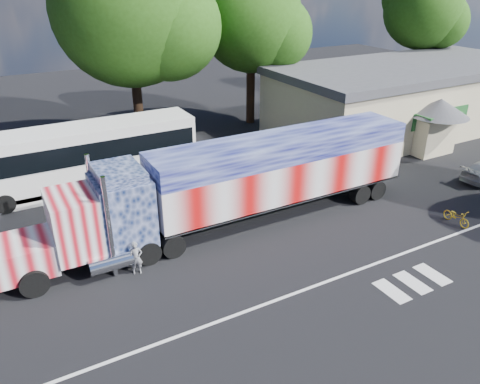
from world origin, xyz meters
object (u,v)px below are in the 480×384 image
tree_far_ne (424,10)px  bicycle (457,217)px  woman (136,258)px  semi_truck (237,182)px  tree_ne_a (253,21)px  coach_bus (87,156)px  tree_n_mid (132,9)px

tree_far_ne → bicycle: bearing=-132.3°
woman → bicycle: 16.23m
semi_truck → woman: size_ratio=14.30×
woman → tree_far_ne: size_ratio=0.13×
semi_truck → tree_ne_a: size_ratio=1.76×
semi_truck → coach_bus: semi_truck is taller
bicycle → tree_ne_a: (-0.20, 20.59, 7.85)m
woman → tree_n_mid: bearing=82.3°
bicycle → tree_n_mid: size_ratio=0.11×
tree_ne_a → tree_far_ne: size_ratio=1.02×
tree_n_mid → coach_bus: bearing=-131.0°
coach_bus → woman: (-0.35, -10.16, -1.18)m
bicycle → tree_ne_a: size_ratio=0.13×
tree_ne_a → tree_n_mid: 9.92m
coach_bus → bicycle: bearing=-42.0°
tree_n_mid → tree_far_ne: bearing=-1.7°
tree_ne_a → tree_n_mid: tree_n_mid is taller
semi_truck → tree_far_ne: bearing=26.8°
woman → tree_n_mid: 19.42m
bicycle → tree_ne_a: bearing=92.3°
coach_bus → bicycle: 20.83m
coach_bus → tree_n_mid: 11.16m
tree_ne_a → tree_far_ne: (17.74, -1.29, 0.23)m
bicycle → coach_bus: bearing=139.7°
semi_truck → bicycle: bearing=-28.5°
bicycle → tree_n_mid: 24.25m
semi_truck → coach_bus: (-5.47, 8.52, -0.45)m
bicycle → tree_ne_a: tree_ne_a is taller
semi_truck → tree_ne_a: tree_ne_a is taller
semi_truck → tree_n_mid: size_ratio=1.47×
semi_truck → tree_far_ne: tree_far_ne is taller
coach_bus → semi_truck: bearing=-57.3°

